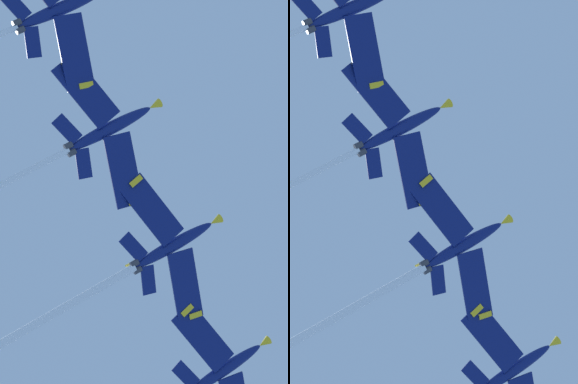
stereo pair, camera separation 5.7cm
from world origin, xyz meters
TOP-DOWN VIEW (x-y plane):
  - jet_inner_left at (-3.53, 18.32)m, footprint 50.14×28.55m
  - jet_centre at (-13.22, 31.94)m, footprint 46.40×25.76m

SIDE VIEW (x-z plane):
  - jet_inner_left at x=-3.53m, z-range 83.09..111.62m
  - jet_centre at x=-13.22m, z-range 87.05..112.18m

